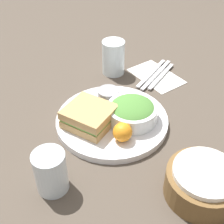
% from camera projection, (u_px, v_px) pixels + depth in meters
% --- Properties ---
extents(ground_plane, '(4.00, 4.00, 0.00)m').
position_uv_depth(ground_plane, '(112.00, 123.00, 0.86)').
color(ground_plane, '#4C4238').
extents(plate, '(0.31, 0.31, 0.02)m').
position_uv_depth(plate, '(112.00, 120.00, 0.86)').
color(plate, silver).
rests_on(plate, ground_plane).
extents(sandwich, '(0.15, 0.15, 0.05)m').
position_uv_depth(sandwich, '(89.00, 116.00, 0.81)').
color(sandwich, tan).
rests_on(sandwich, plate).
extents(salad_bowl, '(0.14, 0.14, 0.06)m').
position_uv_depth(salad_bowl, '(132.00, 111.00, 0.83)').
color(salad_bowl, white).
rests_on(salad_bowl, plate).
extents(dressing_cup, '(0.06, 0.06, 0.04)m').
position_uv_depth(dressing_cup, '(108.00, 96.00, 0.89)').
color(dressing_cup, '#99999E').
rests_on(dressing_cup, plate).
extents(orange_wedge, '(0.05, 0.05, 0.05)m').
position_uv_depth(orange_wedge, '(122.00, 132.00, 0.77)').
color(orange_wedge, orange).
rests_on(orange_wedge, plate).
extents(drink_glass, '(0.07, 0.07, 0.10)m').
position_uv_depth(drink_glass, '(51.00, 172.00, 0.66)').
color(drink_glass, silver).
rests_on(drink_glass, ground_plane).
extents(bread_basket, '(0.16, 0.16, 0.07)m').
position_uv_depth(bread_basket, '(203.00, 183.00, 0.66)').
color(bread_basket, brown).
rests_on(bread_basket, ground_plane).
extents(napkin, '(0.11, 0.18, 0.00)m').
position_uv_depth(napkin, '(156.00, 76.00, 1.04)').
color(napkin, white).
rests_on(napkin, ground_plane).
extents(fork, '(0.19, 0.09, 0.01)m').
position_uv_depth(fork, '(151.00, 73.00, 1.05)').
color(fork, silver).
rests_on(fork, napkin).
extents(knife, '(0.20, 0.09, 0.01)m').
position_uv_depth(knife, '(156.00, 75.00, 1.04)').
color(knife, silver).
rests_on(knife, napkin).
extents(spoon, '(0.17, 0.08, 0.01)m').
position_uv_depth(spoon, '(161.00, 76.00, 1.03)').
color(spoon, silver).
rests_on(spoon, napkin).
extents(water_glass, '(0.07, 0.07, 0.11)m').
position_uv_depth(water_glass, '(113.00, 57.00, 1.03)').
color(water_glass, silver).
rests_on(water_glass, ground_plane).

